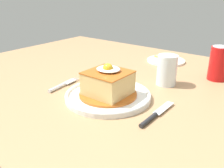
{
  "coord_description": "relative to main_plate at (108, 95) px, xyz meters",
  "views": [
    {
      "loc": [
        0.49,
        -0.68,
        1.06
      ],
      "look_at": [
        0.06,
        -0.13,
        0.79
      ],
      "focal_mm": 38.76,
      "sensor_mm": 36.0,
      "label": 1
    }
  ],
  "objects": [
    {
      "name": "soda_can",
      "position": [
        0.21,
        0.37,
        0.05
      ],
      "size": [
        0.07,
        0.07,
        0.12
      ],
      "color": "red",
      "rests_on": "dining_table"
    },
    {
      "name": "knife",
      "position": [
        0.17,
        -0.03,
        -0.0
      ],
      "size": [
        0.02,
        0.17,
        0.01
      ],
      "color": "#262628",
      "rests_on": "dining_table"
    },
    {
      "name": "drinking_glass",
      "position": [
        0.09,
        0.21,
        0.04
      ],
      "size": [
        0.07,
        0.07,
        0.1
      ],
      "color": "silver",
      "rests_on": "dining_table"
    },
    {
      "name": "side_plate_fries",
      "position": [
        -0.04,
        0.47,
        -0.0
      ],
      "size": [
        0.17,
        0.17,
        0.02
      ],
      "color": "white",
      "rests_on": "dining_table"
    },
    {
      "name": "sandwich_meal",
      "position": [
        -0.0,
        0.0,
        0.04
      ],
      "size": [
        0.18,
        0.18,
        0.1
      ],
      "color": "#B75B1E",
      "rests_on": "main_plate"
    },
    {
      "name": "dining_table",
      "position": [
        -0.06,
        0.15,
        -0.1
      ],
      "size": [
        1.44,
        1.03,
        0.75
      ],
      "color": "#A87F56",
      "rests_on": "ground_plane"
    },
    {
      "name": "fork",
      "position": [
        -0.18,
        -0.03,
        -0.0
      ],
      "size": [
        0.03,
        0.14,
        0.01
      ],
      "color": "silver",
      "rests_on": "dining_table"
    },
    {
      "name": "main_plate",
      "position": [
        0.0,
        0.0,
        0.0
      ],
      "size": [
        0.26,
        0.26,
        0.02
      ],
      "color": "white",
      "rests_on": "dining_table"
    }
  ]
}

